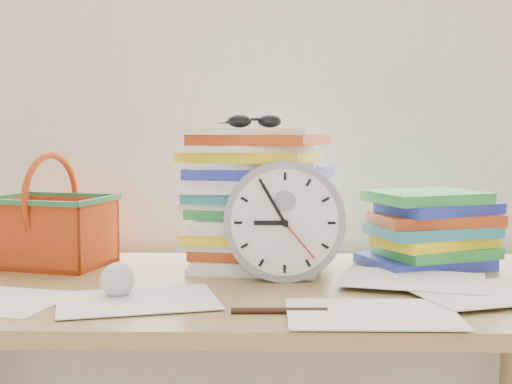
{
  "coord_description": "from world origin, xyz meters",
  "views": [
    {
      "loc": [
        0.06,
        0.17,
        1.07
      ],
      "look_at": [
        0.03,
        1.6,
        0.94
      ],
      "focal_mm": 50.0,
      "sensor_mm": 36.0,
      "label": 1
    }
  ],
  "objects_px": {
    "paper_stack": "(257,198)",
    "clock": "(284,221)",
    "desk": "(242,319)",
    "book_stack": "(431,229)",
    "basket": "(52,211)"
  },
  "relations": [
    {
      "from": "paper_stack",
      "to": "basket",
      "type": "bearing_deg",
      "value": 177.81
    },
    {
      "from": "clock",
      "to": "book_stack",
      "type": "height_order",
      "value": "clock"
    },
    {
      "from": "paper_stack",
      "to": "book_stack",
      "type": "xyz_separation_m",
      "value": [
        0.4,
        0.02,
        -0.07
      ]
    },
    {
      "from": "paper_stack",
      "to": "clock",
      "type": "relative_size",
      "value": 1.28
    },
    {
      "from": "desk",
      "to": "book_stack",
      "type": "distance_m",
      "value": 0.49
    },
    {
      "from": "desk",
      "to": "clock",
      "type": "bearing_deg",
      "value": 18.62
    },
    {
      "from": "book_stack",
      "to": "basket",
      "type": "distance_m",
      "value": 0.87
    },
    {
      "from": "clock",
      "to": "book_stack",
      "type": "xyz_separation_m",
      "value": [
        0.34,
        0.16,
        -0.04
      ]
    },
    {
      "from": "desk",
      "to": "book_stack",
      "type": "relative_size",
      "value": 4.9
    },
    {
      "from": "clock",
      "to": "basket",
      "type": "relative_size",
      "value": 0.98
    },
    {
      "from": "basket",
      "to": "clock",
      "type": "bearing_deg",
      "value": -0.54
    },
    {
      "from": "desk",
      "to": "basket",
      "type": "height_order",
      "value": "basket"
    },
    {
      "from": "paper_stack",
      "to": "basket",
      "type": "relative_size",
      "value": 1.25
    },
    {
      "from": "book_stack",
      "to": "basket",
      "type": "xyz_separation_m",
      "value": [
        -0.87,
        -0.0,
        0.04
      ]
    },
    {
      "from": "desk",
      "to": "basket",
      "type": "bearing_deg",
      "value": 157.62
    }
  ]
}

